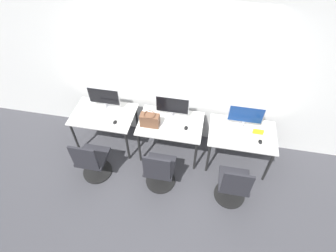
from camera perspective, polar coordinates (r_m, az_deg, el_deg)
The scene contains 19 objects.
ground_plane at distance 4.56m, azimuth -0.33°, elevation -8.76°, with size 20.00×20.00×0.00m, color #3D3D42.
wall_back at distance 4.13m, azimuth 1.83°, elevation 11.93°, with size 12.00×0.05×2.80m.
desk_left at distance 4.56m, azimuth -13.74°, elevation 1.84°, with size 1.04×0.70×0.72m.
monitor_left at distance 4.45m, azimuth -13.78°, elevation 6.05°, with size 0.54×0.16×0.41m.
keyboard_left at distance 4.40m, azimuth -14.63°, elevation 1.33°, with size 0.39×0.13×0.02m.
mouse_left at distance 4.30m, azimuth -11.46°, elevation 0.83°, with size 0.06×0.09×0.03m.
office_chair_left at distance 4.34m, azimuth -16.16°, elevation -7.52°, with size 0.48×0.48×0.88m.
desk_center at distance 4.28m, azimuth 0.53°, elevation -0.14°, with size 1.04×0.70×0.72m.
monitor_center at distance 4.16m, azimuth 0.93°, elevation 4.30°, with size 0.54×0.16×0.41m.
keyboard_center at distance 4.16m, azimuth 0.34°, elevation -0.03°, with size 0.39×0.13×0.02m.
mouse_center at distance 4.13m, azimuth 3.95°, elevation -0.43°, with size 0.06×0.09×0.03m.
office_chair_center at distance 4.07m, azimuth -1.89°, elevation -9.86°, with size 0.48×0.48×0.88m.
desk_right at distance 4.29m, azimuth 15.70°, elevation -2.23°, with size 1.04×0.70×0.72m.
monitor_right at distance 4.18m, azimuth 16.55°, elevation 2.15°, with size 0.54×0.16×0.41m.
keyboard_right at distance 4.12m, azimuth 15.96°, elevation -3.04°, with size 0.39×0.13×0.02m.
mouse_right at distance 4.17m, azimuth 19.46°, elevation -3.26°, with size 0.06×0.09×0.03m.
office_chair_right at distance 4.05m, azimuth 13.98°, elevation -12.57°, with size 0.48×0.48×0.88m.
handbag at distance 4.11m, azimuth -3.98°, elevation 1.30°, with size 0.30×0.18×0.25m.
placard_right at distance 4.27m, azimuth 19.03°, elevation -1.19°, with size 0.16×0.03×0.08m.
Camera 1 is at (0.51, -2.53, 3.76)m, focal length 28.00 mm.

